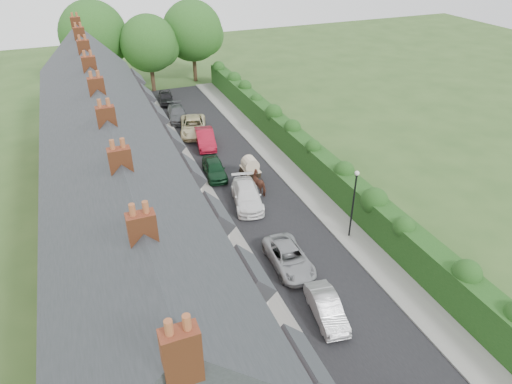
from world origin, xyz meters
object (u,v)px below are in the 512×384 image
car_green (214,168)px  car_beige (193,126)px  car_black (166,97)px  horse_cart (250,167)px  car_silver_a (326,308)px  car_silver_b (289,258)px  lamppost (354,196)px  car_grey (177,113)px  car_red (205,138)px  horse (260,183)px  car_white (247,196)px

car_green → car_beige: bearing=91.8°
car_black → car_green: bearing=-81.4°
horse_cart → car_silver_a: bearing=-96.2°
car_silver_a → car_silver_b: (-0.06, 4.63, 0.01)m
lamppost → car_grey: 26.21m
car_beige → horse_cart: bearing=-66.7°
lamppost → car_green: 13.44m
car_green → car_beige: size_ratio=0.76×
lamppost → car_silver_a: size_ratio=1.31×
car_silver_a → car_black: bearing=99.9°
car_green → horse_cart: bearing=-28.1°
lamppost → car_red: 18.66m
car_red → horse_cart: bearing=-69.5°
car_black → horse_cart: 21.17m
car_silver_b → horse: size_ratio=2.37×
horse → lamppost: bearing=100.5°
car_grey → horse_cart: bearing=-73.9°
car_silver_a → car_beige: 27.00m
car_beige → car_black: car_beige is taller
car_silver_b → car_beige: size_ratio=0.85×
car_beige → car_red: bearing=-71.7°
car_silver_a → car_green: 17.63m
car_grey → horse: horse is taller
car_white → horse_cart: size_ratio=1.73×
lamppost → car_black: bearing=100.9°
car_black → car_beige: bearing=-77.3°
horse → car_green: bearing=-69.7°
car_grey → horse_cart: 15.62m
lamppost → car_white: bearing=127.1°
car_green → car_red: 6.13m
car_silver_b → car_green: size_ratio=1.13×
car_black → car_white: bearing=-79.1°
car_silver_a → car_white: size_ratio=0.78×
car_silver_b → car_red: (0.19, 19.03, 0.12)m
car_silver_a → car_beige: (-0.13, 27.00, 0.12)m
car_silver_a → car_red: car_red is taller
lamppost → car_silver_a: bearing=-131.2°
car_black → car_grey: bearing=-80.9°
car_silver_b → horse_cart: size_ratio=1.62×
car_white → car_green: size_ratio=1.20×
car_grey → car_black: 5.60m
horse → car_white: bearing=24.9°
car_green → car_white: bearing=-72.9°
car_silver_b → car_red: bearing=91.9°
car_beige → car_black: 9.89m
car_green → horse: horse is taller
car_silver_a → car_beige: car_beige is taller
car_red → car_beige: car_red is taller
car_grey → car_silver_b: bearing=-81.6°
car_red → car_black: 13.24m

